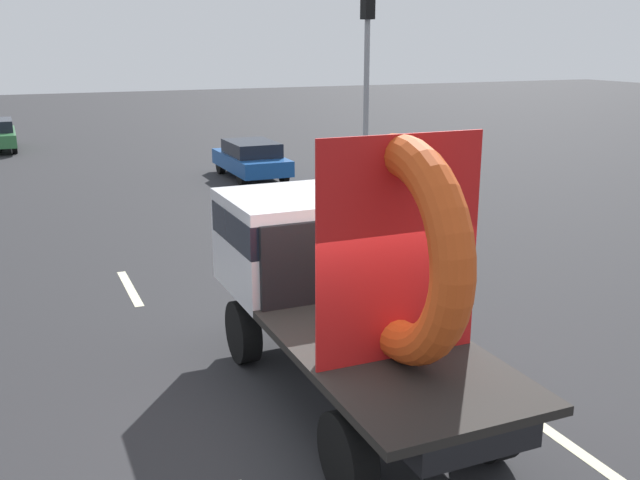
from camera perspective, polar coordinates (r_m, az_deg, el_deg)
name	(u,v)px	position (r m, az deg, el deg)	size (l,w,h in m)	color
ground_plane	(341,430)	(8.77, 1.68, -14.78)	(120.00, 120.00, 0.00)	#28282B
flatbed_truck	(331,267)	(9.22, 0.88, -2.18)	(2.02, 5.42, 3.53)	black
distant_sedan	(251,158)	(24.02, -5.47, 6.46)	(1.62, 3.78, 1.23)	black
traffic_light	(367,61)	(21.34, 3.74, 13.93)	(0.42, 0.36, 5.90)	gray
lane_dash_left_far	(130,288)	(13.80, -14.83, -3.69)	(2.10, 0.16, 0.01)	beige
lane_dash_right_near	(549,431)	(9.15, 17.65, -14.18)	(2.56, 0.16, 0.01)	beige
lane_dash_right_far	(303,257)	(15.25, -1.38, -1.33)	(2.51, 0.16, 0.01)	beige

